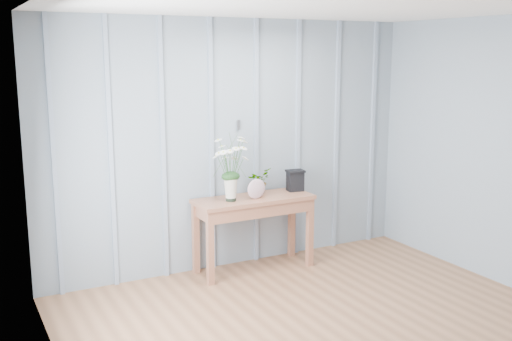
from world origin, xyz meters
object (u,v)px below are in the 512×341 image
daisy_vase (231,161)px  felt_disc_vessel (256,189)px  sideboard (254,208)px  carved_box (295,180)px

daisy_vase → felt_disc_vessel: bearing=-8.0°
sideboard → daisy_vase: daisy_vase is taller
carved_box → sideboard: bearing=-174.4°
felt_disc_vessel → carved_box: size_ratio=0.91×
carved_box → felt_disc_vessel: bearing=-167.1°
daisy_vase → felt_disc_vessel: (0.26, -0.04, -0.29)m
sideboard → daisy_vase: bearing=-173.3°
sideboard → felt_disc_vessel: (-0.01, -0.07, 0.21)m
felt_disc_vessel → carved_box: (0.52, 0.12, 0.01)m
sideboard → daisy_vase: 0.57m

